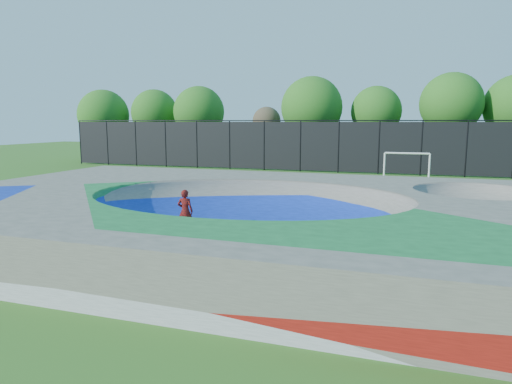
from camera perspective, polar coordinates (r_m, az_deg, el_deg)
ground at (r=15.71m, az=-1.05°, el=-5.69°), size 120.00×120.00×0.00m
skate_deck at (r=15.54m, az=-1.06°, el=-3.01°), size 22.00×14.00×1.50m
skater at (r=16.38m, az=-8.84°, el=-2.39°), size 0.60×0.42×1.56m
skateboard at (r=16.54m, az=-8.78°, el=-4.96°), size 0.81×0.37×0.05m
soccer_goal at (r=31.50m, az=18.32°, el=3.64°), size 2.93×0.12×1.93m
fence at (r=35.75m, az=10.29°, el=5.73°), size 48.09×0.09×4.04m
treeline at (r=40.12m, az=14.51°, el=9.97°), size 53.34×7.49×7.96m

